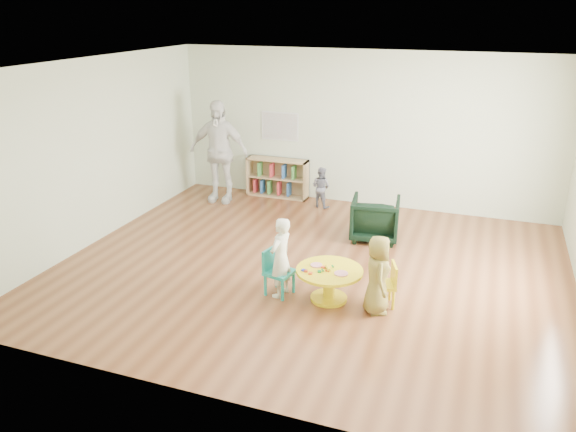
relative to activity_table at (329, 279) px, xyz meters
The scene contains 11 objects.
room 1.84m from the activity_table, 121.18° to the left, with size 7.10×7.00×2.80m.
activity_table is the anchor object (origin of this frame).
kid_chair_left 0.69m from the activity_table, behind, with size 0.39×0.39×0.61m.
kid_chair_right 0.71m from the activity_table, ahead, with size 0.38×0.38×0.56m.
bookshelf 4.20m from the activity_table, 119.98° to the left, with size 1.20×0.30×0.75m.
alphabet_poster 4.44m from the activity_table, 118.99° to the left, with size 0.74×0.01×0.54m.
armchair 2.16m from the activity_table, 86.55° to the left, with size 0.73×0.75×0.68m, color black.
child_left 0.67m from the activity_table, behind, with size 0.39×0.25×1.06m, color white.
child_right 0.66m from the activity_table, ahead, with size 0.48×0.31×0.99m, color yellow.
toddler 3.50m from the activity_table, 108.60° to the left, with size 0.37×0.29×0.76m, color #161B38.
adult_caretaker 4.32m from the activity_table, 135.12° to the left, with size 1.12×0.47×1.91m, color white.
Camera 1 is at (2.16, -6.88, 3.51)m, focal length 35.00 mm.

